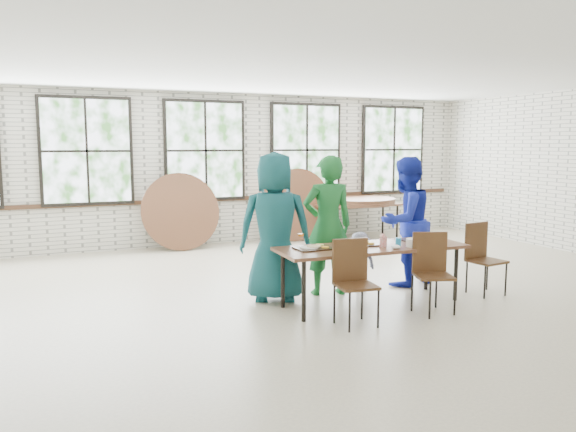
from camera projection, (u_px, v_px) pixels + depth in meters
name	position (u px, v px, depth m)	size (l,w,h in m)	color
room	(205.00, 153.00, 11.02)	(12.00, 12.00, 12.00)	beige
dining_table	(372.00, 250.00, 6.99)	(2.43, 0.91, 0.74)	brown
chair_near_left	(353.00, 274.00, 6.24)	(0.47, 0.46, 0.95)	#4C2F19
chair_near_right	(432.00, 265.00, 6.71)	(0.54, 0.53, 0.95)	#4C2F19
chair_spare	(481.00, 252.00, 7.54)	(0.47, 0.46, 0.95)	#4C2F19
adult_teal	(275.00, 227.00, 7.13)	(0.93, 0.61, 1.91)	#155252
adult_green	(328.00, 225.00, 7.43)	(0.68, 0.44, 1.86)	#1B672C
toddler	(360.00, 261.00, 7.70)	(0.52, 0.30, 0.81)	#141840
adult_blue	(405.00, 222.00, 7.93)	(0.89, 0.69, 1.83)	#1827AB
storage_table	(359.00, 207.00, 11.90)	(1.84, 0.86, 0.74)	brown
tabletop_clutter	(381.00, 244.00, 6.98)	(1.96, 0.61, 0.11)	black
round_tops_stacked	(359.00, 201.00, 11.88)	(1.50, 1.50, 0.13)	brown
round_tops_leaning	(260.00, 207.00, 11.34)	(4.01, 0.45, 1.50)	brown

